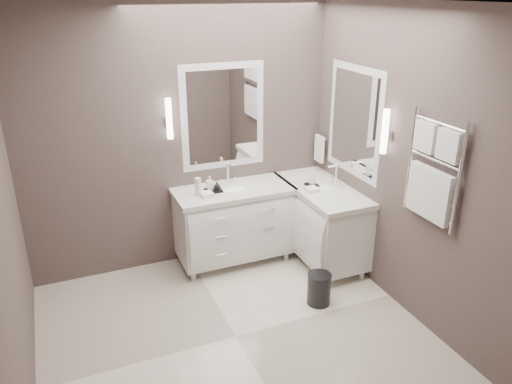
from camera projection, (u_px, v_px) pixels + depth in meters
name	position (u px, v px, depth m)	size (l,w,h in m)	color
floor	(236.00, 337.00, 4.30)	(3.20, 3.00, 0.01)	silver
ceiling	(230.00, 1.00, 3.27)	(3.20, 3.00, 0.01)	white
wall_back	(181.00, 140.00, 5.06)	(3.20, 0.01, 2.70)	#4C3F3D
wall_front	(338.00, 297.00, 2.50)	(3.20, 0.01, 2.70)	#4C3F3D
wall_left	(0.00, 229.00, 3.21)	(0.01, 3.00, 2.70)	#4C3F3D
wall_right	(405.00, 165.00, 4.36)	(0.01, 3.00, 2.70)	#4C3F3D
vanity_back	(234.00, 220.00, 5.32)	(1.24, 0.59, 0.97)	white
vanity_right	(321.00, 218.00, 5.36)	(0.59, 1.24, 0.97)	white
mirror_back	(223.00, 117.00, 5.14)	(0.90, 0.02, 1.10)	white
mirror_right	(354.00, 121.00, 4.96)	(0.02, 0.90, 1.10)	white
sconce_back	(169.00, 120.00, 4.86)	(0.06, 0.06, 0.40)	white
sconce_right	(385.00, 132.00, 4.43)	(0.06, 0.06, 0.40)	white
towel_bar_corner	(319.00, 148.00, 5.58)	(0.03, 0.22, 0.30)	white
towel_ladder	(432.00, 176.00, 3.99)	(0.06, 0.58, 0.90)	white
waste_bin	(319.00, 289.00, 4.70)	(0.22, 0.22, 0.31)	black
amenity_tray_back	(213.00, 190.00, 5.10)	(0.17, 0.13, 0.03)	black
amenity_tray_right	(312.00, 185.00, 5.23)	(0.11, 0.15, 0.02)	black
water_bottle	(198.00, 187.00, 4.97)	(0.06, 0.06, 0.19)	silver
soap_bottle_a	(210.00, 183.00, 5.07)	(0.06, 0.06, 0.14)	white
soap_bottle_b	(217.00, 186.00, 5.06)	(0.07, 0.07, 0.09)	black
soap_bottle_c	(313.00, 176.00, 5.19)	(0.07, 0.07, 0.18)	white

